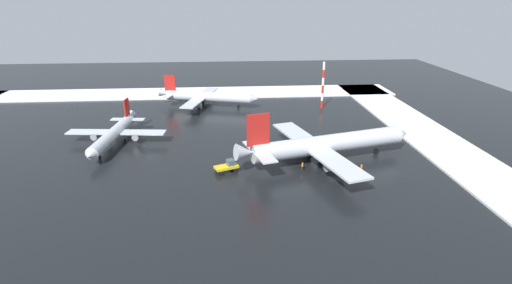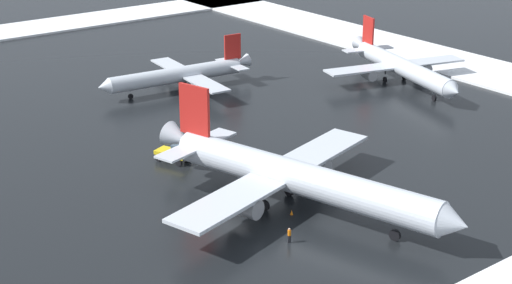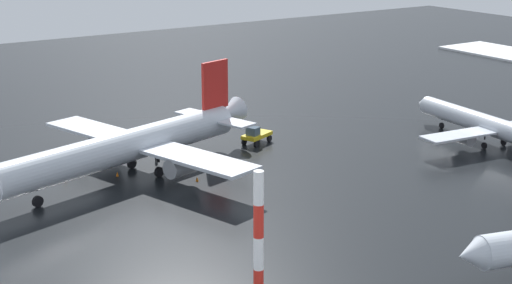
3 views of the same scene
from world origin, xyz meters
name	(u,v)px [view 2 (image 2 of 3)]	position (x,y,z in m)	size (l,w,h in m)	color
ground_plane	(207,103)	(0.00, 0.00, 0.00)	(240.00, 240.00, 0.00)	black
snow_bank_far	(418,54)	(0.00, -50.00, 0.22)	(152.00, 16.00, 0.45)	white
snow_bank_right	(39,27)	(67.00, 0.00, 0.22)	(14.00, 116.00, 0.45)	white
airplane_parked_starboard	(295,177)	(-37.71, 13.39, 3.95)	(39.54, 33.24, 11.95)	silver
airplane_parked_portside	(401,67)	(-11.45, -32.50, 3.11)	(31.23, 26.23, 9.42)	silver
airplane_far_rear	(179,75)	(8.57, -0.32, 2.75)	(23.27, 27.99, 8.31)	silver
pushback_tug	(174,152)	(-17.48, 16.89, 1.28)	(5.09, 3.82, 2.50)	gold
ground_crew_beside_wing	(239,193)	(-32.30, 17.28, 0.97)	(0.36, 0.36, 1.71)	black
ground_crew_by_nose_gear	(289,234)	(-43.68, 19.08, 0.97)	(0.36, 0.36, 1.71)	black
traffic_cone_near_nose	(292,212)	(-38.78, 14.67, 0.28)	(0.36, 0.36, 0.55)	orange
traffic_cone_mid_line	(297,177)	(-31.70, 7.84, 0.28)	(0.36, 0.36, 0.55)	orange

